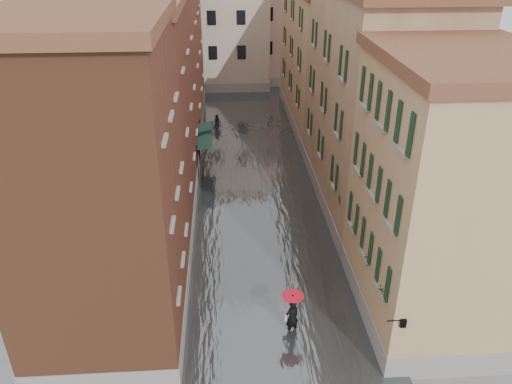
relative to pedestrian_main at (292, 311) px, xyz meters
name	(u,v)px	position (x,y,z in m)	size (l,w,h in m)	color
ground	(270,289)	(-0.68, 3.10, -1.25)	(120.00, 120.00, 0.00)	slate
floodwater	(254,174)	(-0.68, 16.10, -1.15)	(10.00, 60.00, 0.20)	#474C4F
building_left_near	(99,197)	(-7.68, 1.10, 5.25)	(6.00, 8.00, 13.00)	brown
building_left_mid	(139,113)	(-7.68, 12.10, 5.00)	(6.00, 14.00, 12.50)	#59311C
building_left_far	(163,48)	(-7.68, 27.10, 5.75)	(6.00, 16.00, 14.00)	brown
building_right_near	(443,203)	(6.32, 1.10, 4.50)	(6.00, 8.00, 11.50)	tan
building_right_mid	(373,104)	(6.32, 12.10, 5.25)	(6.00, 14.00, 13.00)	tan
building_right_far	(325,60)	(6.32, 27.10, 4.50)	(6.00, 16.00, 11.50)	tan
building_end_cream	(213,26)	(-3.68, 41.10, 5.25)	(12.00, 9.00, 13.00)	beige
building_end_pink	(291,26)	(5.32, 43.10, 4.75)	(10.00, 9.00, 12.00)	#CC968F
awning_near	(204,141)	(-4.16, 16.97, 1.23)	(1.09, 3.34, 2.80)	#153126
awning_far	(205,130)	(-4.17, 19.17, 1.21)	(1.09, 2.81, 2.80)	#153126
wall_lantern	(402,322)	(3.65, -2.90, 1.76)	(0.71, 0.22, 0.35)	black
window_planters	(356,221)	(3.44, 3.50, 2.26)	(0.59, 10.57, 0.84)	brown
pedestrian_main	(292,311)	(0.00, 0.00, 0.00)	(0.97, 0.97, 2.06)	black
pedestrian_far	(217,122)	(-3.31, 25.69, -0.55)	(0.68, 0.53, 1.40)	black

